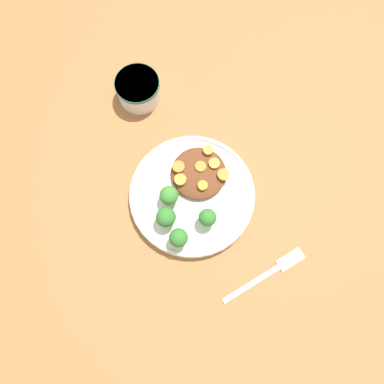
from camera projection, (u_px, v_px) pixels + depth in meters
ground_plane at (192, 197)px, 0.76m from camera, size 4.00×4.00×0.00m
plate at (192, 195)px, 0.74m from camera, size 0.25×0.25×0.03m
dip_bowl at (138, 89)px, 0.79m from camera, size 0.09×0.09×0.05m
stew_mound at (199, 173)px, 0.74m from camera, size 0.11×0.11×0.02m
broccoli_floret_0 at (169, 196)px, 0.71m from camera, size 0.04×0.04×0.05m
broccoli_floret_1 at (179, 238)px, 0.68m from camera, size 0.04×0.04×0.05m
broccoli_floret_2 at (208, 218)px, 0.70m from camera, size 0.03×0.03×0.05m
broccoli_floret_3 at (166, 217)px, 0.69m from camera, size 0.04×0.04×0.05m
carrot_slice_0 at (201, 166)px, 0.73m from camera, size 0.02×0.02×0.00m
carrot_slice_1 at (224, 176)px, 0.72m from camera, size 0.02×0.02×0.01m
carrot_slice_2 at (177, 168)px, 0.73m from camera, size 0.02×0.02×0.01m
carrot_slice_3 at (204, 187)px, 0.72m from camera, size 0.02×0.02×0.01m
carrot_slice_4 at (180, 180)px, 0.72m from camera, size 0.02×0.02×0.01m
carrot_slice_5 at (214, 163)px, 0.73m from camera, size 0.02×0.02×0.01m
carrot_slice_6 at (208, 150)px, 0.74m from camera, size 0.02×0.02×0.01m
fork at (271, 271)px, 0.71m from camera, size 0.18×0.03×0.01m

